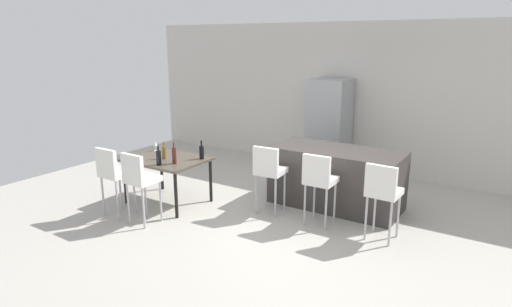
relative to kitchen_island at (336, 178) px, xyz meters
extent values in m
plane|color=#ADA89E|center=(-0.43, -0.79, -0.46)|extent=(10.00, 10.00, 0.00)
cube|color=beige|center=(-0.43, 2.06, 0.99)|extent=(10.00, 0.12, 2.90)
cube|color=#383330|center=(0.00, 0.00, 0.00)|extent=(2.00, 0.90, 0.92)
cube|color=white|center=(-0.73, -0.77, 0.19)|extent=(0.43, 0.43, 0.08)
cube|color=white|center=(-0.72, -0.94, 0.41)|extent=(0.40, 0.09, 0.36)
cylinder|color=#B2B2B7|center=(-0.91, -0.62, -0.16)|extent=(0.03, 0.03, 0.61)
cylinder|color=#B2B2B7|center=(-0.59, -0.60, -0.16)|extent=(0.03, 0.03, 0.61)
cylinder|color=#B2B2B7|center=(-0.88, -0.94, -0.16)|extent=(0.03, 0.03, 0.61)
cylinder|color=#B2B2B7|center=(-0.56, -0.92, -0.16)|extent=(0.03, 0.03, 0.61)
cube|color=white|center=(0.08, -0.77, 0.19)|extent=(0.41, 0.41, 0.08)
cube|color=white|center=(0.09, -0.94, 0.41)|extent=(0.40, 0.07, 0.36)
cylinder|color=#B2B2B7|center=(-0.08, -0.61, -0.16)|extent=(0.03, 0.03, 0.61)
cylinder|color=#B2B2B7|center=(0.24, -0.61, -0.16)|extent=(0.03, 0.03, 0.61)
cylinder|color=#B2B2B7|center=(-0.07, -0.93, -0.16)|extent=(0.03, 0.03, 0.61)
cylinder|color=#B2B2B7|center=(0.25, -0.93, -0.16)|extent=(0.03, 0.03, 0.61)
cube|color=white|center=(0.98, -0.77, 0.19)|extent=(0.42, 0.42, 0.08)
cube|color=white|center=(0.97, -0.94, 0.41)|extent=(0.40, 0.08, 0.36)
cylinder|color=#B2B2B7|center=(0.82, -0.61, -0.16)|extent=(0.03, 0.03, 0.61)
cylinder|color=#B2B2B7|center=(1.14, -0.62, -0.16)|extent=(0.03, 0.03, 0.61)
cylinder|color=#B2B2B7|center=(0.81, -0.93, -0.16)|extent=(0.03, 0.03, 0.61)
cylinder|color=#B2B2B7|center=(1.13, -0.94, -0.16)|extent=(0.03, 0.03, 0.61)
cube|color=#4C4238|center=(-2.32, -1.33, 0.26)|extent=(1.22, 0.93, 0.04)
cylinder|color=black|center=(-2.87, -0.93, -0.11)|extent=(0.05, 0.05, 0.70)
cylinder|color=black|center=(-1.77, -0.93, -0.11)|extent=(0.05, 0.05, 0.70)
cylinder|color=black|center=(-2.87, -1.73, -0.11)|extent=(0.05, 0.05, 0.70)
cylinder|color=black|center=(-1.77, -1.73, -0.11)|extent=(0.05, 0.05, 0.70)
cube|color=white|center=(-2.59, -2.09, 0.19)|extent=(0.40, 0.40, 0.08)
cube|color=white|center=(-2.60, -2.26, 0.41)|extent=(0.40, 0.06, 0.36)
cylinder|color=#B2B2B7|center=(-2.75, -1.93, -0.16)|extent=(0.03, 0.03, 0.61)
cylinder|color=#B2B2B7|center=(-2.43, -1.94, -0.16)|extent=(0.03, 0.03, 0.61)
cylinder|color=#B2B2B7|center=(-2.76, -2.25, -0.16)|extent=(0.03, 0.03, 0.61)
cylinder|color=#B2B2B7|center=(-2.44, -2.26, -0.16)|extent=(0.03, 0.03, 0.61)
cube|color=white|center=(-2.05, -2.09, 0.19)|extent=(0.41, 0.41, 0.08)
cube|color=white|center=(-2.05, -2.26, 0.41)|extent=(0.40, 0.07, 0.36)
cylinder|color=#B2B2B7|center=(-2.20, -1.93, -0.16)|extent=(0.03, 0.03, 0.61)
cylinder|color=#B2B2B7|center=(-1.88, -1.94, -0.16)|extent=(0.03, 0.03, 0.61)
cylinder|color=#B2B2B7|center=(-2.21, -2.25, -0.16)|extent=(0.03, 0.03, 0.61)
cylinder|color=#B2B2B7|center=(-1.89, -2.26, -0.16)|extent=(0.03, 0.03, 0.61)
cylinder|color=brown|center=(-2.33, -1.37, 0.38)|extent=(0.07, 0.07, 0.20)
cylinder|color=brown|center=(-2.33, -1.37, 0.52)|extent=(0.02, 0.02, 0.07)
cylinder|color=black|center=(-1.83, -1.06, 0.38)|extent=(0.07, 0.07, 0.20)
cylinder|color=black|center=(-1.83, -1.06, 0.53)|extent=(0.03, 0.03, 0.09)
cylinder|color=black|center=(-2.15, -1.67, 0.39)|extent=(0.07, 0.07, 0.22)
cylinder|color=black|center=(-2.15, -1.67, 0.54)|extent=(0.03, 0.03, 0.08)
cylinder|color=#471E19|center=(-2.00, -1.49, 0.40)|extent=(0.06, 0.06, 0.25)
cylinder|color=#471E19|center=(-2.00, -1.49, 0.57)|extent=(0.02, 0.02, 0.08)
cylinder|color=silver|center=(-2.82, -1.09, 0.28)|extent=(0.06, 0.06, 0.00)
cylinder|color=silver|center=(-2.82, -1.09, 0.32)|extent=(0.01, 0.01, 0.08)
cone|color=silver|center=(-2.82, -1.09, 0.41)|extent=(0.07, 0.07, 0.09)
cube|color=#939699|center=(-0.85, 1.62, 0.46)|extent=(0.72, 0.68, 1.84)
camera|label=1|loc=(2.43, -6.08, 2.09)|focal=30.20mm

